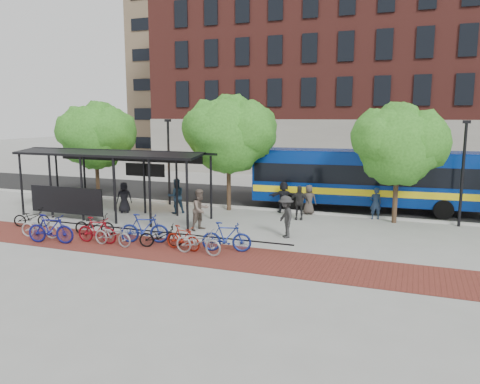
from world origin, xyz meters
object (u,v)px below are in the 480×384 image
(pedestrian_2, at_px, (176,196))
(bike_6, at_px, (113,235))
(bus_shelter, at_px, (111,161))
(bike_7, at_px, (144,228))
(pedestrian_5, at_px, (284,197))
(bike_0, at_px, (32,217))
(bike_2, at_px, (40,227))
(pedestrian_0, at_px, (124,198))
(pedestrian_8, at_px, (200,210))
(bus, at_px, (365,176))
(bike_11, at_px, (227,237))
(tree_b, at_px, (230,132))
(pedestrian_9, at_px, (286,217))
(bike_4, at_px, (95,225))
(tree_a, at_px, (97,133))
(bike_9, at_px, (183,238))
(lamp_post_right, at_px, (463,170))
(tree_c, at_px, (400,142))
(pedestrian_4, at_px, (299,203))
(pedestrian_6, at_px, (309,200))
(bike_8, at_px, (161,236))
(pedestrian_7, at_px, (375,203))
(bike_5, at_px, (97,230))
(bike_10, at_px, (198,242))
(bike_3, at_px, (51,229))
(lamp_post_left, at_px, (169,159))

(pedestrian_2, bearing_deg, bike_6, 54.53)
(bus_shelter, bearing_deg, bike_7, -41.83)
(pedestrian_2, height_order, pedestrian_5, pedestrian_2)
(bike_0, height_order, bike_2, bike_2)
(pedestrian_0, bearing_deg, pedestrian_8, -53.35)
(bus, height_order, bike_11, bus)
(bus_shelter, xyz_separation_m, bike_7, (4.40, -3.94, -2.37))
(tree_b, xyz_separation_m, pedestrian_9, (4.54, -4.78, -3.52))
(bike_4, bearing_deg, pedestrian_2, -24.49)
(tree_b, bearing_deg, tree_a, -180.00)
(bike_4, xyz_separation_m, bike_9, (4.82, -0.69, 0.01))
(lamp_post_right, distance_m, pedestrian_5, 9.11)
(tree_c, relative_size, pedestrian_4, 3.32)
(bus_shelter, xyz_separation_m, pedestrian_6, (9.65, 4.28, -2.19))
(bus, height_order, pedestrian_9, bus)
(lamp_post_right, height_order, pedestrian_0, lamp_post_right)
(lamp_post_right, distance_m, bike_4, 17.48)
(bike_8, height_order, bike_11, bike_11)
(bike_7, xyz_separation_m, pedestrian_7, (8.76, 8.20, 0.21))
(tree_c, bearing_deg, bike_5, -143.86)
(tree_c, height_order, bike_10, tree_c)
(bus_shelter, distance_m, tree_a, 5.52)
(bike_7, bearing_deg, tree_a, 28.59)
(bike_10, bearing_deg, tree_c, -37.44)
(bike_3, height_order, pedestrian_9, pedestrian_9)
(tree_b, bearing_deg, lamp_post_left, 176.50)
(lamp_post_right, xyz_separation_m, bike_11, (-8.98, -7.98, -2.15))
(bike_11, distance_m, pedestrian_6, 8.32)
(bike_5, bearing_deg, bike_7, -70.90)
(bike_4, relative_size, pedestrian_5, 1.06)
(bike_8, distance_m, pedestrian_5, 9.00)
(bike_5, relative_size, bike_11, 0.94)
(lamp_post_left, bearing_deg, bike_6, -75.50)
(tree_c, bearing_deg, pedestrian_6, 174.37)
(pedestrian_2, bearing_deg, lamp_post_left, -94.35)
(bus_shelter, bearing_deg, bus, 28.00)
(bike_4, height_order, bike_7, bike_7)
(lamp_post_right, xyz_separation_m, bike_3, (-16.40, -9.48, -2.12))
(lamp_post_left, xyz_separation_m, bike_8, (4.25, -8.33, -2.28))
(bike_3, distance_m, bike_8, 4.78)
(bike_5, height_order, bike_8, bike_5)
(bus_shelter, height_order, bike_0, bus_shelter)
(bike_0, distance_m, pedestrian_8, 8.29)
(bike_6, xyz_separation_m, bike_8, (1.94, 0.57, -0.01))
(bike_11, bearing_deg, lamp_post_right, -61.50)
(bike_5, distance_m, pedestrian_5, 10.61)
(bike_4, bearing_deg, bike_9, -111.11)
(bus_shelter, relative_size, bike_0, 6.06)
(bike_0, distance_m, bike_8, 7.73)
(bike_6, distance_m, bike_8, 2.03)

